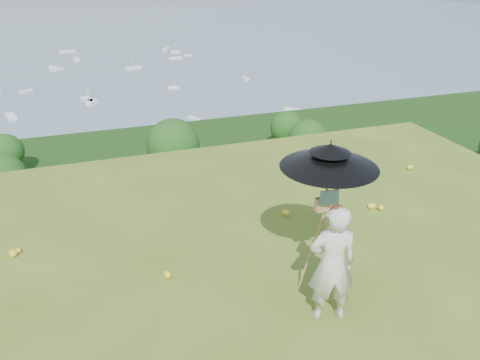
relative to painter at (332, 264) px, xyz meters
name	(u,v)px	position (x,y,z in m)	size (l,w,h in m)	color
ground	(308,325)	(-0.33, -0.08, -0.89)	(14.00, 14.00, 0.00)	#4D651C
forest_slope	(140,314)	(-0.33, 34.92, -29.89)	(140.00, 56.00, 22.00)	#19360E
shoreline_tier	(113,202)	(-0.33, 74.92, -36.89)	(170.00, 28.00, 8.00)	slate
bay_water	(81,46)	(-0.33, 239.92, -34.89)	(700.00, 700.00, 0.00)	slate
slope_trees	(126,195)	(-0.33, 34.92, -15.89)	(110.00, 50.00, 6.00)	#1E4F17
harbor_town	(109,170)	(-0.33, 74.92, -30.39)	(110.00, 22.00, 5.00)	beige
moored_boats	(49,86)	(-12.83, 160.92, -34.54)	(140.00, 140.00, 0.70)	white
wildflowers	(301,310)	(-0.33, 0.17, -0.83)	(10.00, 10.50, 0.12)	yellow
painter	(332,264)	(0.00, 0.00, 0.00)	(0.65, 0.43, 1.78)	silver
field_easel	(323,241)	(0.18, 0.59, -0.03)	(0.65, 0.65, 1.72)	olive
sun_umbrella	(328,175)	(0.18, 0.61, 1.02)	(1.35, 1.35, 1.00)	black
painter_cap	(338,209)	(0.00, 0.00, 0.84)	(0.20, 0.24, 0.10)	#C96E71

